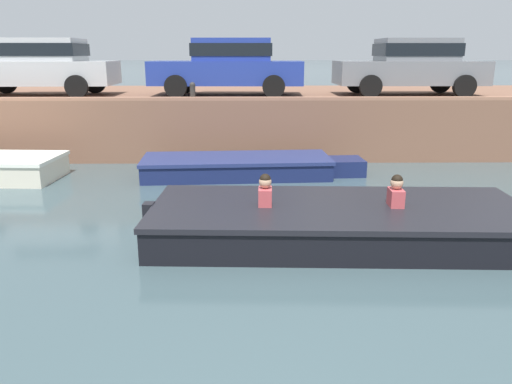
{
  "coord_description": "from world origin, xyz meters",
  "views": [
    {
      "loc": [
        -0.06,
        -1.25,
        2.76
      ],
      "look_at": [
        0.03,
        3.99,
        1.29
      ],
      "focal_mm": 35.0,
      "sensor_mm": 36.0,
      "label": 1
    }
  ],
  "objects_px": {
    "car_left_inner_blue": "(229,64)",
    "mooring_bollard_mid": "(193,90)",
    "boat_moored_central_navy": "(245,166)",
    "car_centre_grey": "(411,64)",
    "car_leftmost_silver": "(39,64)",
    "motorboat_passing": "(356,222)"
  },
  "relations": [
    {
      "from": "car_left_inner_blue",
      "to": "mooring_bollard_mid",
      "type": "relative_size",
      "value": 9.53
    },
    {
      "from": "boat_moored_central_navy",
      "to": "car_centre_grey",
      "type": "bearing_deg",
      "value": 33.24
    },
    {
      "from": "boat_moored_central_navy",
      "to": "car_centre_grey",
      "type": "xyz_separation_m",
      "value": [
        4.65,
        3.05,
        2.22
      ]
    },
    {
      "from": "car_centre_grey",
      "to": "mooring_bollard_mid",
      "type": "height_order",
      "value": "car_centre_grey"
    },
    {
      "from": "boat_moored_central_navy",
      "to": "car_left_inner_blue",
      "type": "xyz_separation_m",
      "value": [
        -0.46,
        3.04,
        2.22
      ]
    },
    {
      "from": "car_leftmost_silver",
      "to": "car_centre_grey",
      "type": "xyz_separation_m",
      "value": [
        10.36,
        -0.0,
        -0.0
      ]
    },
    {
      "from": "car_left_inner_blue",
      "to": "car_centre_grey",
      "type": "height_order",
      "value": "same"
    },
    {
      "from": "motorboat_passing",
      "to": "car_centre_grey",
      "type": "relative_size",
      "value": 1.71
    },
    {
      "from": "car_left_inner_blue",
      "to": "car_leftmost_silver",
      "type": "bearing_deg",
      "value": 179.96
    },
    {
      "from": "car_leftmost_silver",
      "to": "car_left_inner_blue",
      "type": "distance_m",
      "value": 5.25
    },
    {
      "from": "boat_moored_central_navy",
      "to": "car_leftmost_silver",
      "type": "bearing_deg",
      "value": 151.91
    },
    {
      "from": "motorboat_passing",
      "to": "car_left_inner_blue",
      "type": "bearing_deg",
      "value": 106.9
    },
    {
      "from": "car_left_inner_blue",
      "to": "mooring_bollard_mid",
      "type": "height_order",
      "value": "car_left_inner_blue"
    },
    {
      "from": "car_left_inner_blue",
      "to": "mooring_bollard_mid",
      "type": "distance_m",
      "value": 1.76
    },
    {
      "from": "car_leftmost_silver",
      "to": "boat_moored_central_navy",
      "type": "bearing_deg",
      "value": -28.09
    },
    {
      "from": "boat_moored_central_navy",
      "to": "car_leftmost_silver",
      "type": "height_order",
      "value": "car_leftmost_silver"
    },
    {
      "from": "motorboat_passing",
      "to": "car_leftmost_silver",
      "type": "height_order",
      "value": "car_leftmost_silver"
    },
    {
      "from": "motorboat_passing",
      "to": "car_centre_grey",
      "type": "xyz_separation_m",
      "value": [
        2.93,
        7.15,
        2.18
      ]
    },
    {
      "from": "car_leftmost_silver",
      "to": "car_centre_grey",
      "type": "distance_m",
      "value": 10.36
    },
    {
      "from": "car_centre_grey",
      "to": "motorboat_passing",
      "type": "bearing_deg",
      "value": -112.31
    },
    {
      "from": "boat_moored_central_navy",
      "to": "motorboat_passing",
      "type": "relative_size",
      "value": 0.75
    },
    {
      "from": "car_left_inner_blue",
      "to": "mooring_bollard_mid",
      "type": "xyz_separation_m",
      "value": [
        -0.88,
        -1.4,
        -0.61
      ]
    }
  ]
}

